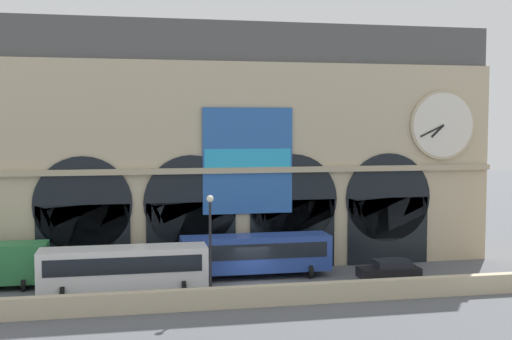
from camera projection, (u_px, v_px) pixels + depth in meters
The scene contains 7 objects.
ground_plane at pixel (255, 286), 45.28m from camera, with size 200.00×200.00×0.00m, color #54565B.
quay_parapet_wall at pixel (272, 295), 40.28m from camera, with size 90.00×0.70×1.28m, color #BCAD8C.
station_building at pixel (237, 148), 52.39m from camera, with size 41.26×6.33×19.18m.
bus_midwest at pixel (124, 267), 42.98m from camera, with size 11.00×3.25×3.10m.
bus_center at pixel (256, 253), 47.64m from camera, with size 11.00×3.25×3.10m.
car_mideast at pixel (390, 270), 46.55m from camera, with size 4.40×2.22×1.55m.
street_lamp_quayside at pixel (210, 235), 40.06m from camera, with size 0.44×0.44×6.90m.
Camera 1 is at (-8.80, -43.72, 11.26)m, focal length 45.47 mm.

